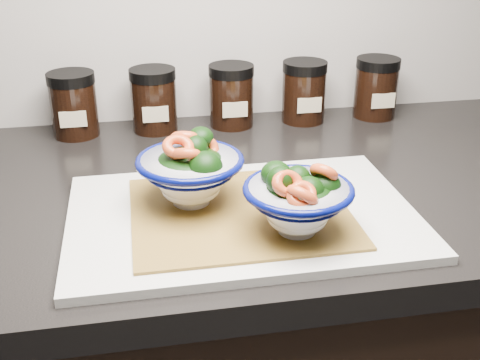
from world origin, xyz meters
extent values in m
cube|color=black|center=(0.00, 1.45, 0.88)|extent=(3.50, 0.60, 0.04)
cube|color=beige|center=(-0.05, 1.33, 0.91)|extent=(0.45, 0.30, 0.01)
cube|color=#A78232|center=(-0.06, 1.33, 0.91)|extent=(0.28, 0.24, 0.00)
cylinder|color=white|center=(-0.12, 1.36, 0.92)|extent=(0.05, 0.05, 0.01)
ellipsoid|color=white|center=(-0.12, 1.36, 0.94)|extent=(0.08, 0.08, 0.04)
torus|color=#040A4C|center=(-0.12, 1.36, 0.98)|extent=(0.14, 0.14, 0.01)
torus|color=#040A4C|center=(-0.12, 1.36, 0.96)|extent=(0.12, 0.12, 0.00)
ellipsoid|color=black|center=(-0.12, 1.36, 0.97)|extent=(0.10, 0.10, 0.05)
ellipsoid|color=black|center=(-0.11, 1.38, 0.99)|extent=(0.03, 0.03, 0.04)
cylinder|color=#477233|center=(-0.11, 1.38, 0.97)|extent=(0.01, 0.01, 0.02)
ellipsoid|color=black|center=(-0.10, 1.39, 1.00)|extent=(0.03, 0.03, 0.03)
cylinder|color=#477233|center=(-0.10, 1.39, 0.98)|extent=(0.01, 0.01, 0.02)
ellipsoid|color=black|center=(-0.10, 1.33, 0.98)|extent=(0.04, 0.04, 0.05)
cylinder|color=#477233|center=(-0.10, 1.33, 0.96)|extent=(0.01, 0.01, 0.03)
torus|color=#DA5229|center=(-0.13, 1.36, 1.00)|extent=(0.05, 0.05, 0.04)
torus|color=#DA5229|center=(-0.09, 1.38, 0.98)|extent=(0.06, 0.05, 0.05)
torus|color=#DA5229|center=(-0.12, 1.39, 1.00)|extent=(0.06, 0.06, 0.04)
torus|color=#DA5229|center=(-0.12, 1.35, 0.99)|extent=(0.06, 0.06, 0.04)
cylinder|color=#CCBC8E|center=(-0.10, 1.35, 0.98)|extent=(0.02, 0.02, 0.01)
cylinder|color=#CCBC8E|center=(-0.12, 1.35, 0.98)|extent=(0.02, 0.02, 0.02)
cylinder|color=white|center=(0.00, 1.26, 0.92)|extent=(0.05, 0.05, 0.01)
ellipsoid|color=white|center=(0.00, 1.26, 0.94)|extent=(0.07, 0.07, 0.03)
torus|color=#040A4C|center=(0.00, 1.26, 0.97)|extent=(0.13, 0.13, 0.01)
torus|color=#040A4C|center=(0.00, 1.26, 0.96)|extent=(0.11, 0.11, 0.00)
ellipsoid|color=black|center=(0.00, 1.26, 0.96)|extent=(0.10, 0.10, 0.04)
ellipsoid|color=black|center=(0.04, 1.26, 0.97)|extent=(0.04, 0.04, 0.04)
cylinder|color=#477233|center=(0.04, 1.26, 0.96)|extent=(0.01, 0.01, 0.02)
ellipsoid|color=black|center=(0.01, 1.25, 0.97)|extent=(0.04, 0.04, 0.04)
cylinder|color=#477233|center=(0.01, 1.25, 0.96)|extent=(0.01, 0.01, 0.02)
ellipsoid|color=black|center=(-0.02, 1.29, 0.98)|extent=(0.04, 0.04, 0.03)
cylinder|color=#477233|center=(-0.02, 1.29, 0.97)|extent=(0.02, 0.01, 0.02)
ellipsoid|color=black|center=(0.00, 1.28, 0.98)|extent=(0.03, 0.03, 0.04)
cylinder|color=#477233|center=(0.00, 1.28, 0.97)|extent=(0.01, 0.01, 0.02)
ellipsoid|color=black|center=(-0.02, 1.26, 0.99)|extent=(0.03, 0.03, 0.04)
cylinder|color=#477233|center=(-0.02, 1.26, 0.98)|extent=(0.01, 0.01, 0.02)
torus|color=#DA5229|center=(0.03, 1.27, 0.99)|extent=(0.05, 0.04, 0.05)
torus|color=#DA5229|center=(0.00, 1.23, 0.98)|extent=(0.06, 0.05, 0.04)
torus|color=#DA5229|center=(-0.02, 1.25, 0.99)|extent=(0.04, 0.05, 0.04)
torus|color=#DA5229|center=(0.00, 1.23, 0.98)|extent=(0.04, 0.05, 0.05)
cylinder|color=#CCBC8E|center=(0.01, 1.25, 0.98)|extent=(0.02, 0.02, 0.01)
cylinder|color=black|center=(-0.28, 1.69, 0.95)|extent=(0.08, 0.08, 0.09)
cylinder|color=black|center=(-0.28, 1.69, 1.00)|extent=(0.08, 0.08, 0.02)
cube|color=#C6B793|center=(-0.28, 1.65, 0.94)|extent=(0.05, 0.00, 0.03)
cylinder|color=black|center=(-0.15, 1.69, 0.95)|extent=(0.08, 0.08, 0.09)
cylinder|color=black|center=(-0.15, 1.69, 1.00)|extent=(0.08, 0.08, 0.02)
cube|color=#C6B793|center=(-0.15, 1.65, 0.94)|extent=(0.04, 0.00, 0.03)
cylinder|color=black|center=(-0.01, 1.69, 0.95)|extent=(0.08, 0.08, 0.09)
cylinder|color=black|center=(-0.01, 1.69, 1.00)|extent=(0.08, 0.08, 0.02)
cube|color=#C6B793|center=(-0.01, 1.65, 0.94)|extent=(0.04, 0.00, 0.03)
cylinder|color=black|center=(0.13, 1.69, 0.95)|extent=(0.08, 0.08, 0.09)
cylinder|color=black|center=(0.13, 1.69, 1.00)|extent=(0.08, 0.08, 0.02)
cube|color=#C6B793|center=(0.13, 1.65, 0.94)|extent=(0.04, 0.00, 0.03)
cylinder|color=black|center=(0.27, 1.69, 0.95)|extent=(0.08, 0.08, 0.09)
cylinder|color=black|center=(0.27, 1.69, 1.00)|extent=(0.08, 0.08, 0.02)
cube|color=#C6B793|center=(0.27, 1.65, 0.94)|extent=(0.05, 0.00, 0.03)
camera|label=1|loc=(-0.18, 0.65, 1.29)|focal=45.00mm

